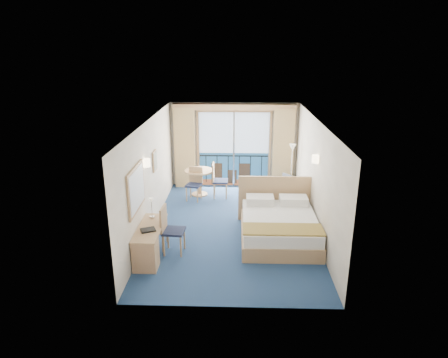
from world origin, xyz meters
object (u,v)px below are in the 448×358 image
(desk, at_px, (147,249))
(table_chair_b, at_px, (195,182))
(bed, at_px, (279,225))
(round_table, at_px, (199,176))
(nightstand, at_px, (299,208))
(table_chair_a, at_px, (217,178))
(armchair, at_px, (282,188))
(desk_chair, at_px, (169,227))
(floor_lamp, at_px, (292,157))

(desk, relative_size, table_chair_b, 1.51)
(bed, distance_m, table_chair_b, 3.37)
(round_table, xyz_separation_m, table_chair_b, (-0.10, -0.37, -0.05))
(nightstand, bearing_deg, desk, -143.40)
(table_chair_a, xyz_separation_m, table_chair_b, (-0.66, -0.20, -0.04))
(armchair, relative_size, table_chair_b, 0.78)
(nightstand, bearing_deg, round_table, 150.24)
(desk_chair, bearing_deg, bed, -68.27)
(armchair, xyz_separation_m, table_chair_b, (-2.60, -0.11, 0.20))
(armchair, height_order, table_chair_a, table_chair_a)
(table_chair_a, bearing_deg, desk, 162.50)
(floor_lamp, height_order, table_chair_b, floor_lamp)
(bed, height_order, nightstand, bed)
(desk_chair, xyz_separation_m, table_chair_a, (0.87, 3.46, -0.02))
(bed, distance_m, floor_lamp, 3.13)
(armchair, bearing_deg, nightstand, 67.00)
(desk, distance_m, round_table, 4.28)
(bed, distance_m, desk, 3.14)
(desk, distance_m, table_chair_b, 3.89)
(floor_lamp, distance_m, round_table, 2.85)
(floor_lamp, height_order, desk_chair, floor_lamp)
(armchair, distance_m, desk, 5.08)
(table_chair_a, distance_m, table_chair_b, 0.69)
(desk, height_order, round_table, round_table)
(round_table, distance_m, table_chair_a, 0.58)
(armchair, relative_size, desk_chair, 0.70)
(table_chair_a, bearing_deg, desk_chair, 165.62)
(nightstand, distance_m, table_chair_b, 3.18)
(table_chair_a, bearing_deg, table_chair_b, 106.76)
(floor_lamp, distance_m, table_chair_b, 2.99)
(nightstand, height_order, desk, desk)
(floor_lamp, xyz_separation_m, desk, (-3.48, -4.28, -0.83))
(table_chair_b, bearing_deg, table_chair_a, 31.07)
(nightstand, relative_size, table_chair_b, 0.56)
(armchair, bearing_deg, table_chair_b, -33.84)
(table_chair_b, bearing_deg, round_table, 88.50)
(nightstand, bearing_deg, armchair, 103.27)
(desk_chair, distance_m, table_chair_b, 3.27)
(bed, relative_size, desk_chair, 2.11)
(bed, xyz_separation_m, table_chair_a, (-1.59, 2.70, 0.25))
(desk, bearing_deg, table_chair_a, 72.76)
(floor_lamp, bearing_deg, desk_chair, -129.94)
(armchair, relative_size, floor_lamp, 0.47)
(desk, bearing_deg, desk_chair, 56.53)
(armchair, xyz_separation_m, round_table, (-2.49, 0.26, 0.25))
(bed, xyz_separation_m, armchair, (0.35, 2.61, 0.01))
(armchair, bearing_deg, bed, 46.07)
(bed, height_order, desk, bed)
(desk, xyz_separation_m, round_table, (0.70, 4.21, 0.22))
(nightstand, bearing_deg, desk_chair, -147.05)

